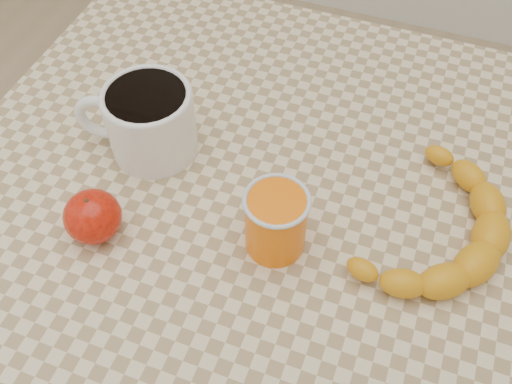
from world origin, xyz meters
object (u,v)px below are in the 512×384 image
(coffee_mug, at_px, (148,119))
(banana, at_px, (435,227))
(table, at_px, (256,240))
(orange_juice_glass, at_px, (276,221))
(apple, at_px, (93,216))

(coffee_mug, xyz_separation_m, banana, (0.37, -0.02, -0.03))
(table, distance_m, banana, 0.23)
(orange_juice_glass, distance_m, banana, 0.18)
(coffee_mug, distance_m, banana, 0.37)
(table, relative_size, apple, 11.27)
(orange_juice_glass, relative_size, apple, 1.20)
(table, distance_m, orange_juice_glass, 0.14)
(coffee_mug, xyz_separation_m, orange_juice_glass, (0.20, -0.09, -0.01))
(banana, bearing_deg, orange_juice_glass, -132.26)
(orange_juice_glass, bearing_deg, table, 130.55)
(table, bearing_deg, banana, 6.24)
(apple, bearing_deg, banana, 19.10)
(table, xyz_separation_m, coffee_mug, (-0.16, 0.04, 0.14))
(apple, distance_m, banana, 0.39)
(coffee_mug, height_order, banana, coffee_mug)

